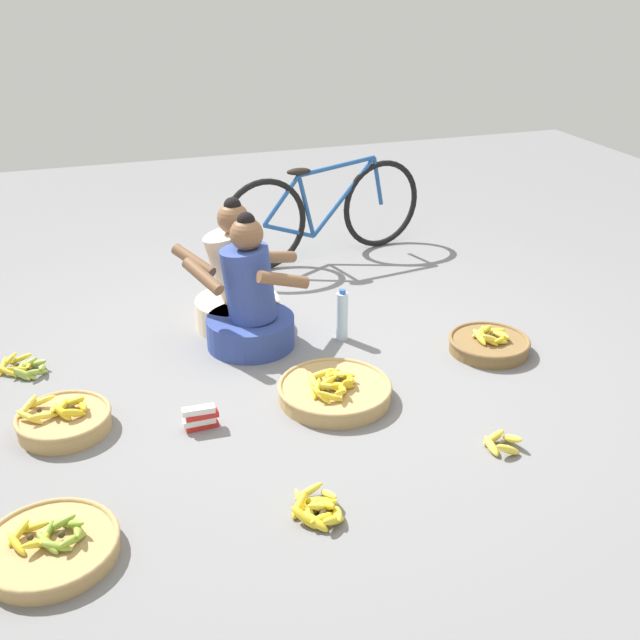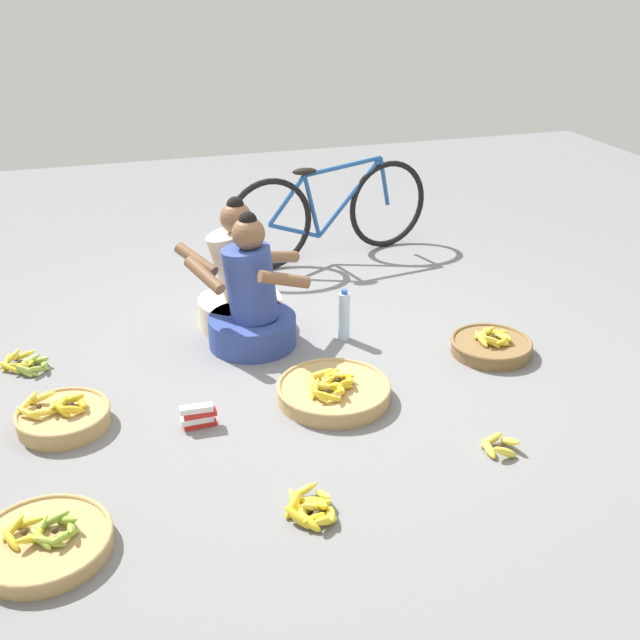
% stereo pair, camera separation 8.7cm
% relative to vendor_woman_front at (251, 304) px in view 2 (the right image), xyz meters
% --- Properties ---
extents(ground_plane, '(10.00, 10.00, 0.00)m').
position_rel_vendor_woman_front_xyz_m(ground_plane, '(0.27, -0.30, -0.26)').
color(ground_plane, slate).
extents(vendor_woman_front, '(0.67, 0.52, 0.82)m').
position_rel_vendor_woman_front_xyz_m(vendor_woman_front, '(0.00, 0.00, 0.00)').
color(vendor_woman_front, '#334793').
rests_on(vendor_woman_front, ground).
extents(vendor_woman_behind, '(0.75, 0.53, 0.83)m').
position_rel_vendor_woman_front_xyz_m(vendor_woman_behind, '(-0.01, 0.28, 0.00)').
color(vendor_woman_behind, beige).
rests_on(vendor_woman_behind, ground).
extents(bicycle_leaning, '(1.68, 0.40, 0.73)m').
position_rel_vendor_woman_front_xyz_m(bicycle_leaning, '(0.89, 1.24, 0.09)').
color(bicycle_leaning, black).
rests_on(bicycle_leaning, ground).
extents(banana_basket_back_center, '(0.47, 0.47, 0.16)m').
position_rel_vendor_woman_front_xyz_m(banana_basket_back_center, '(1.30, -0.52, -0.21)').
color(banana_basket_back_center, brown).
rests_on(banana_basket_back_center, ground).
extents(banana_basket_mid_right, '(0.46, 0.46, 0.16)m').
position_rel_vendor_woman_front_xyz_m(banana_basket_mid_right, '(-1.08, -0.59, -0.21)').
color(banana_basket_mid_right, tan).
rests_on(banana_basket_mid_right, ground).
extents(banana_basket_mid_left, '(0.60, 0.60, 0.16)m').
position_rel_vendor_woman_front_xyz_m(banana_basket_mid_left, '(0.27, -0.74, -0.21)').
color(banana_basket_mid_left, tan).
rests_on(banana_basket_mid_left, ground).
extents(banana_basket_near_vendor, '(0.54, 0.54, 0.14)m').
position_rel_vendor_woman_front_xyz_m(banana_basket_near_vendor, '(-1.17, -1.49, -0.22)').
color(banana_basket_near_vendor, tan).
rests_on(banana_basket_near_vendor, ground).
extents(loose_bananas_front_right, '(0.17, 0.18, 0.09)m').
position_rel_vendor_woman_front_xyz_m(loose_bananas_front_right, '(0.86, -1.41, -0.23)').
color(loose_bananas_front_right, yellow).
rests_on(loose_bananas_front_right, ground).
extents(loose_bananas_front_center, '(0.24, 0.29, 0.10)m').
position_rel_vendor_woman_front_xyz_m(loose_bananas_front_center, '(-0.11, -1.59, -0.23)').
color(loose_bananas_front_center, gold).
rests_on(loose_bananas_front_center, ground).
extents(loose_bananas_front_left, '(0.30, 0.29, 0.09)m').
position_rel_vendor_woman_front_xyz_m(loose_bananas_front_left, '(-1.28, 0.08, -0.24)').
color(loose_bananas_front_left, '#9EB747').
rests_on(loose_bananas_front_left, ground).
extents(water_bottle, '(0.07, 0.07, 0.32)m').
position_rel_vendor_woman_front_xyz_m(water_bottle, '(0.54, -0.09, -0.11)').
color(water_bottle, silver).
rests_on(water_bottle, ground).
extents(packet_carton_stack, '(0.18, 0.06, 0.12)m').
position_rel_vendor_woman_front_xyz_m(packet_carton_stack, '(-0.45, -0.79, -0.20)').
color(packet_carton_stack, red).
rests_on(packet_carton_stack, ground).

